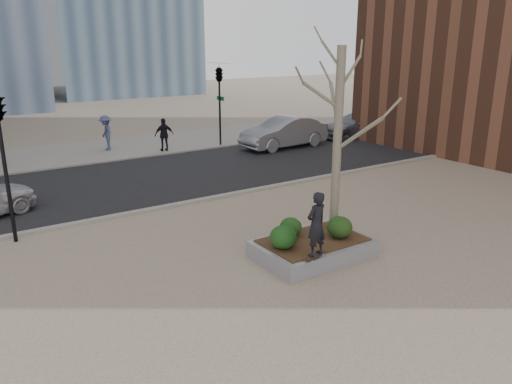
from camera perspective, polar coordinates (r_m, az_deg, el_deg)
ground at (r=13.12m, az=3.06°, el=-8.33°), size 120.00×120.00×0.00m
street at (r=21.49m, az=-13.06°, el=1.35°), size 60.00×8.00×0.02m
far_sidewalk at (r=27.99m, az=-18.25°, el=4.48°), size 60.00×6.00×0.02m
planter at (r=13.60m, az=6.48°, el=-6.44°), size 3.00×2.00×0.45m
planter_mulch at (r=13.50m, az=6.52°, el=-5.48°), size 2.70×1.70×0.04m
sycamore_tree at (r=13.52m, az=9.45°, el=9.03°), size 2.80×2.80×6.60m
shrub_left at (r=12.78m, az=3.14°, el=-5.16°), size 0.71×0.71×0.60m
shrub_middle at (r=13.59m, az=3.99°, el=-4.01°), size 0.61×0.61×0.52m
shrub_right at (r=13.64m, az=9.54°, el=-3.98°), size 0.69×0.69×0.58m
skateboard at (r=12.48m, az=6.76°, el=-7.32°), size 0.80×0.44×0.08m
skateboarder at (r=12.16m, az=6.90°, el=-3.67°), size 0.64×0.47×1.62m
car_silver at (r=27.40m, az=3.25°, el=6.83°), size 5.09×1.98×1.65m
car_third at (r=31.13m, az=11.38°, el=7.50°), size 4.98×2.35×1.40m
pedestrian_b at (r=27.77m, az=-16.76°, el=6.49°), size 0.78×1.24×1.84m
pedestrian_c at (r=26.83m, az=-10.45°, el=6.46°), size 1.06×0.56×1.73m
traffic_light_near at (r=15.53m, az=-26.77°, el=2.65°), size 0.60×2.48×4.50m
traffic_light_far at (r=27.88m, az=-4.17°, el=9.90°), size 0.60×2.48×4.50m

